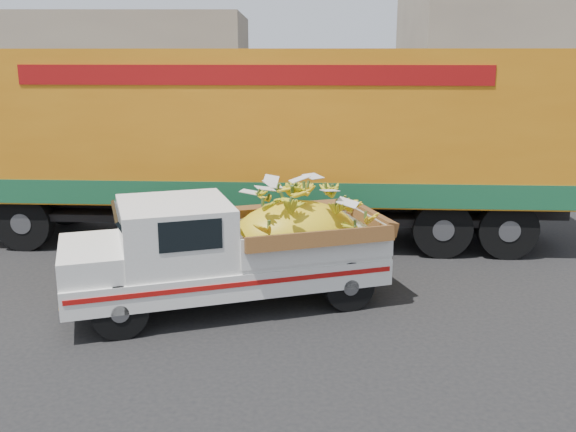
{
  "coord_description": "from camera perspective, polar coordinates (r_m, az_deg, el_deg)",
  "views": [
    {
      "loc": [
        2.41,
        -9.6,
        3.72
      ],
      "look_at": [
        2.47,
        0.51,
        1.15
      ],
      "focal_mm": 40.0,
      "sensor_mm": 36.0,
      "label": 1
    }
  ],
  "objects": [
    {
      "name": "sidewalk",
      "position": [
        17.83,
        -8.09,
        2.32
      ],
      "size": [
        60.0,
        4.0,
        0.14
      ],
      "primitive_type": "cube",
      "color": "gray",
      "rests_on": "ground"
    },
    {
      "name": "pickup_truck",
      "position": [
        9.7,
        -3.46,
        -2.74
      ],
      "size": [
        4.99,
        3.01,
        1.65
      ],
      "rotation": [
        0.0,
        0.0,
        0.3
      ],
      "color": "black",
      "rests_on": "ground"
    },
    {
      "name": "ground",
      "position": [
        10.57,
        -13.57,
        -6.75
      ],
      "size": [
        100.0,
        100.0,
        0.0
      ],
      "primitive_type": "plane",
      "color": "black",
      "rests_on": "ground"
    },
    {
      "name": "semi_trailer",
      "position": [
        12.84,
        -2.39,
        7.11
      ],
      "size": [
        12.04,
        3.27,
        3.8
      ],
      "rotation": [
        0.0,
        0.0,
        -0.06
      ],
      "color": "black",
      "rests_on": "ground"
    },
    {
      "name": "curb",
      "position": [
        15.8,
        -9.09,
        0.76
      ],
      "size": [
        60.0,
        0.25,
        0.15
      ],
      "primitive_type": "cube",
      "color": "gray",
      "rests_on": "ground"
    }
  ]
}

